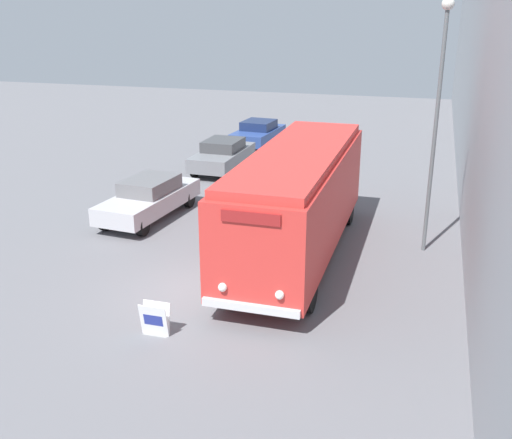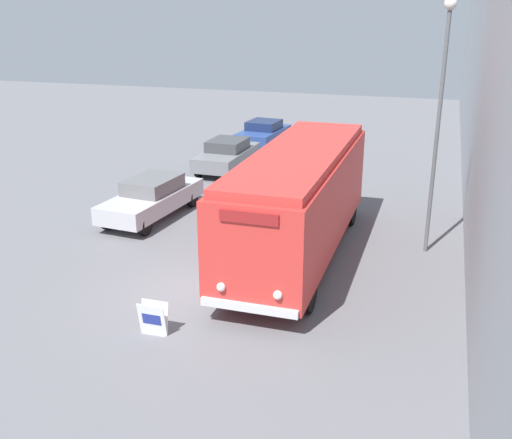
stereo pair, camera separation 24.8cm
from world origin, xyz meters
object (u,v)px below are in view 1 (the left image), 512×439
Objects in this scene: vintage_bus at (297,198)px; streetlamp at (438,98)px; sign_board at (155,320)px; parked_car_far at (258,133)px; parked_car_near at (149,198)px; parked_car_mid at (223,155)px.

streetlamp is (3.84, 1.63, 2.93)m from vintage_bus.
parked_car_far is (-3.47, 20.46, 0.33)m from sign_board.
parked_car_mid is (0.31, 7.19, -0.01)m from parked_car_near.
parked_car_mid is at bearing 121.92° from vintage_bus.
parked_car_near reaches higher than sign_board.
streetlamp reaches higher than vintage_bus.
parked_car_near is (-9.86, 0.35, -4.08)m from streetlamp.
vintage_bus is at bearing 69.36° from sign_board.
parked_car_near is (-6.02, 1.99, -1.15)m from vintage_bus.
parked_car_mid reaches higher than sign_board.
vintage_bus reaches higher than parked_car_mid.
parked_car_near is 1.17× the size of parked_car_far.
vintage_bus is 1.99× the size of parked_car_near.
vintage_bus is 6.25m from sign_board.
parked_car_mid is at bearing 141.70° from streetlamp.
vintage_bus reaches higher than sign_board.
parked_car_near is at bearing -91.29° from parked_car_mid.
streetlamp is 1.82× the size of parked_car_far.
sign_board is at bearing -75.30° from parked_car_mid.
parked_car_mid is at bearing -86.30° from parked_car_far.
parked_car_near is 1.11× the size of parked_car_mid.
streetlamp is at bearing -49.49° from parked_car_far.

